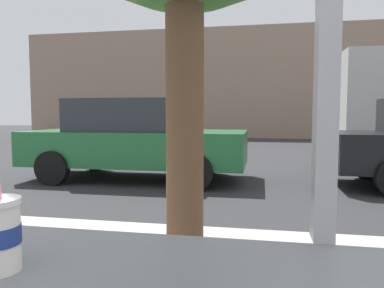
% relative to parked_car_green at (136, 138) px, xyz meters
% --- Properties ---
extents(ground_plane, '(60.00, 60.00, 0.00)m').
position_rel_parked_car_green_xyz_m(ground_plane, '(2.64, 1.77, -0.83)').
color(ground_plane, '#2D2D30').
extents(building_facade_far, '(28.00, 1.20, 6.07)m').
position_rel_parked_car_green_xyz_m(building_facade_far, '(2.64, 13.88, 2.21)').
color(building_facade_far, gray).
rests_on(building_facade_far, ground).
extents(parked_car_green, '(4.33, 2.02, 1.61)m').
position_rel_parked_car_green_xyz_m(parked_car_green, '(0.00, 0.00, 0.00)').
color(parked_car_green, '#236B38').
rests_on(parked_car_green, ground).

